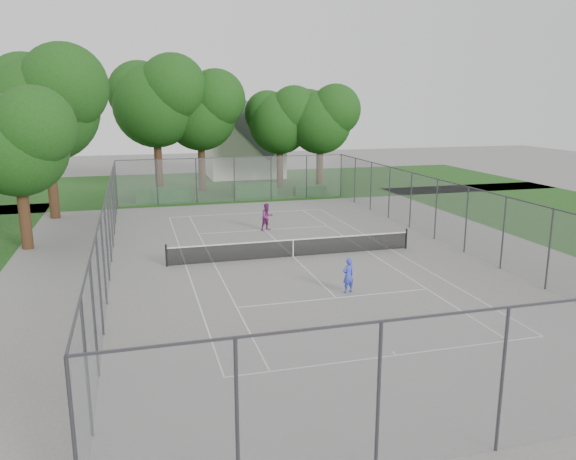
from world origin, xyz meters
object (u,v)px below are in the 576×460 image
object	(u,v)px
tennis_net	(293,247)
house	(245,140)
girl_player	(348,275)
woman_player	(267,217)

from	to	relation	value
tennis_net	house	bearing A→B (deg)	83.31
tennis_net	house	distance (m)	31.73
tennis_net	girl_player	bearing A→B (deg)	-83.13
girl_player	woman_player	xyz separation A→B (m)	(-0.59, 12.19, 0.10)
house	girl_player	xyz separation A→B (m)	(-2.97, -37.23, -3.04)
girl_player	tennis_net	bearing A→B (deg)	-100.58
tennis_net	woman_player	distance (m)	6.31
girl_player	woman_player	bearing A→B (deg)	-104.69
tennis_net	house	world-z (taller)	house
house	tennis_net	bearing A→B (deg)	-96.69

